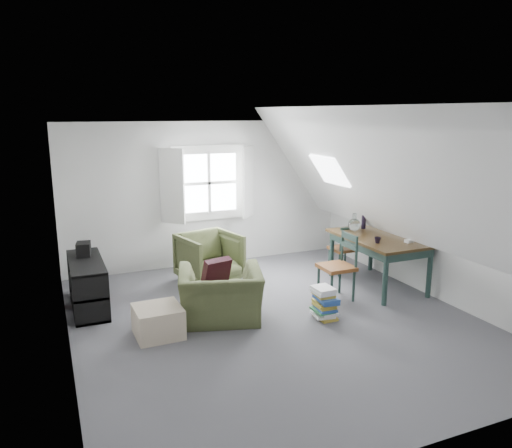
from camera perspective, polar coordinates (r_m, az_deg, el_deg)
name	(u,v)px	position (r m, az deg, el deg)	size (l,w,h in m)	color
floor	(275,320)	(6.62, 2.17, -10.91)	(5.50, 5.50, 0.00)	#4F4F55
ceiling	(277,125)	(6.07, 2.37, 11.27)	(5.50, 5.50, 0.00)	white
wall_back	(208,194)	(8.74, -5.46, 3.43)	(5.00, 5.00, 0.00)	silver
wall_front	(431,302)	(4.02, 19.42, -8.44)	(5.00, 5.00, 0.00)	silver
wall_left	(62,248)	(5.66, -21.31, -2.52)	(5.50, 5.50, 0.00)	silver
wall_right	(433,211)	(7.62, 19.54, 1.37)	(5.50, 5.50, 0.00)	silver
slope_left	(149,193)	(5.65, -12.08, 3.50)	(5.50, 5.50, 0.00)	white
slope_right	(380,179)	(6.93, 14.02, 5.07)	(5.50, 5.50, 0.00)	white
dormer_window	(209,183)	(8.64, -5.34, 4.66)	(1.71, 0.35, 1.30)	white
skylight	(330,171)	(8.00, 8.40, 6.07)	(0.55, 0.75, 0.04)	white
armchair_near	(221,320)	(6.64, -4.04, -10.87)	(1.05, 0.91, 0.68)	#424A29
armchair_far	(210,281)	(8.06, -5.28, -6.55)	(0.85, 0.87, 0.79)	#424A29
throw_pillow	(216,272)	(6.55, -4.55, -5.49)	(0.37, 0.11, 0.37)	#330E18
ottoman	(158,321)	(6.24, -11.13, -10.85)	(0.55, 0.55, 0.36)	#BAA88C
dining_table	(379,243)	(7.86, 13.83, -2.16)	(0.95, 1.58, 0.79)	#31200C
demijohn	(354,224)	(8.08, 11.16, -0.02)	(0.20, 0.20, 0.28)	silver
vase_twigs	(364,221)	(8.30, 12.21, 0.34)	(0.07, 0.08, 0.57)	black
cup	(377,243)	(7.46, 13.70, -2.13)	(0.09, 0.09, 0.09)	black
paper_box	(409,241)	(7.61, 17.10, -1.87)	(0.13, 0.08, 0.04)	white
dining_chair_far	(344,248)	(8.43, 10.01, -2.76)	(0.39, 0.39, 0.83)	brown
dining_chair_near	(339,266)	(7.26, 9.44, -4.72)	(0.45, 0.45, 0.96)	brown
media_shelf	(88,287)	(7.25, -18.66, -6.87)	(0.44, 1.32, 0.68)	black
electronics_box	(84,250)	(7.40, -19.10, -2.79)	(0.19, 0.26, 0.21)	black
magazine_stack	(325,303)	(6.65, 7.84, -8.94)	(0.32, 0.38, 0.42)	#B29933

